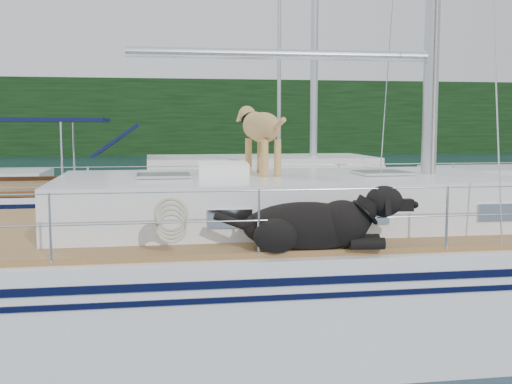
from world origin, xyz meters
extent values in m
plane|color=black|center=(0.00, 0.00, 0.00)|extent=(120.00, 120.00, 0.00)
cube|color=black|center=(0.00, 45.00, 3.00)|extent=(90.00, 3.00, 6.00)
cube|color=#595147|center=(0.00, 46.20, 0.60)|extent=(92.00, 1.00, 1.20)
cube|color=white|center=(0.00, 0.00, 0.50)|extent=(12.00, 3.80, 1.40)
cube|color=olive|center=(0.00, 0.00, 1.23)|extent=(11.52, 3.50, 0.06)
cube|color=white|center=(0.80, 0.00, 1.54)|extent=(5.20, 2.50, 0.55)
cylinder|color=silver|center=(0.80, 0.00, 3.21)|extent=(3.60, 0.12, 0.12)
cylinder|color=silver|center=(0.00, -1.75, 1.82)|extent=(10.56, 0.01, 0.01)
cylinder|color=silver|center=(0.00, 1.75, 1.82)|extent=(10.56, 0.01, 0.01)
cube|color=#2133D1|center=(-1.36, 1.52, 1.29)|extent=(0.77, 0.62, 0.05)
cube|color=white|center=(0.11, 0.18, 1.88)|extent=(0.61, 0.51, 0.15)
torus|color=beige|center=(-0.58, -1.72, 1.62)|extent=(0.41, 0.19, 0.39)
cube|color=white|center=(0.40, 6.31, 0.45)|extent=(11.00, 3.50, 1.30)
cube|color=olive|center=(0.40, 6.31, 1.10)|extent=(10.56, 3.29, 0.06)
cube|color=white|center=(1.60, 6.31, 1.45)|extent=(4.80, 2.30, 0.55)
cube|color=#0E143A|center=(-2.80, 6.31, 2.50)|extent=(2.40, 2.30, 0.08)
cube|color=white|center=(4.00, 16.00, 0.40)|extent=(7.20, 3.00, 1.10)
cylinder|color=silver|center=(4.00, 16.00, 6.00)|extent=(0.14, 0.14, 11.00)
camera|label=1|loc=(-0.76, -7.35, 2.40)|focal=45.00mm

